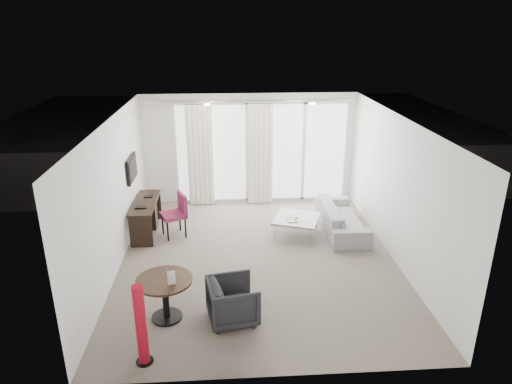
{
  "coord_description": "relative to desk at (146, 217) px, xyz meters",
  "views": [
    {
      "loc": [
        -0.54,
        -7.46,
        4.13
      ],
      "look_at": [
        0.0,
        0.6,
        1.1
      ],
      "focal_mm": 32.0,
      "sensor_mm": 36.0,
      "label": 1
    }
  ],
  "objects": [
    {
      "name": "tub_armchair",
      "position": [
        1.73,
        -3.11,
        -0.02
      ],
      "size": [
        0.82,
        0.8,
        0.64
      ],
      "primitive_type": "imported",
      "rotation": [
        0.0,
        0.0,
        1.76
      ],
      "color": "black",
      "rests_on": "floor"
    },
    {
      "name": "remote",
      "position": [
        3.05,
        -0.43,
        0.02
      ],
      "size": [
        0.08,
        0.15,
        0.02
      ],
      "primitive_type": null,
      "rotation": [
        0.0,
        0.0,
        -0.28
      ],
      "color": "black",
      "rests_on": "coffee_table"
    },
    {
      "name": "curtain_left",
      "position": [
        1.08,
        1.52,
        0.86
      ],
      "size": [
        0.6,
        0.2,
        2.38
      ],
      "primitive_type": null,
      "color": "white",
      "rests_on": "ground"
    },
    {
      "name": "coffee_table",
      "position": [
        3.08,
        -0.34,
        -0.14
      ],
      "size": [
        1.11,
        1.11,
        0.39
      ],
      "primitive_type": null,
      "rotation": [
        0.0,
        0.0,
        -0.36
      ],
      "color": "gray",
      "rests_on": "floor"
    },
    {
      "name": "desk_chair",
      "position": [
        0.58,
        -0.21,
        0.11
      ],
      "size": [
        0.63,
        0.61,
        0.9
      ],
      "primitive_type": null,
      "rotation": [
        0.0,
        0.0,
        0.4
      ],
      "color": "maroon",
      "rests_on": "floor"
    },
    {
      "name": "red_lamp",
      "position": [
        0.57,
        -3.93,
        0.23
      ],
      "size": [
        0.27,
        0.27,
        1.13
      ],
      "primitive_type": "cylinder",
      "rotation": [
        0.0,
        0.0,
        0.22
      ],
      "color": "maroon",
      "rests_on": "floor"
    },
    {
      "name": "magazine",
      "position": [
        2.97,
        -0.46,
        0.02
      ],
      "size": [
        0.23,
        0.29,
        0.02
      ],
      "primitive_type": null,
      "rotation": [
        0.0,
        0.0,
        0.04
      ],
      "color": "gray",
      "rests_on": "coffee_table"
    },
    {
      "name": "window_frame",
      "position": [
        2.53,
        1.67,
        0.86
      ],
      "size": [
        4.1,
        0.06,
        2.44
      ],
      "primitive_type": null,
      "color": "white",
      "rests_on": "ground"
    },
    {
      "name": "rattan_chair_a",
      "position": [
        2.86,
        2.95,
        0.1
      ],
      "size": [
        0.7,
        0.7,
        0.88
      ],
      "primitive_type": null,
      "rotation": [
        0.0,
        0.0,
        0.2
      ],
      "color": "brown",
      "rests_on": "terrace_slab"
    },
    {
      "name": "wall_right",
      "position": [
        4.73,
        -1.3,
        0.96
      ],
      "size": [
        0.0,
        6.0,
        2.6
      ],
      "primitive_type": "cube",
      "color": "silver",
      "rests_on": "ground"
    },
    {
      "name": "menu_card",
      "position": [
        0.87,
        -3.13,
        0.38
      ],
      "size": [
        0.11,
        0.04,
        0.2
      ],
      "primitive_type": null,
      "rotation": [
        0.0,
        0.0,
        0.15
      ],
      "color": "white",
      "rests_on": "round_table"
    },
    {
      "name": "window_panel",
      "position": [
        2.53,
        1.69,
        0.86
      ],
      "size": [
        4.0,
        0.02,
        2.38
      ],
      "primitive_type": null,
      "color": "white",
      "rests_on": "ground"
    },
    {
      "name": "ceiling",
      "position": [
        2.23,
        -1.3,
        2.26
      ],
      "size": [
        5.0,
        6.0,
        0.0
      ],
      "primitive_type": "cube",
      "color": "white",
      "rests_on": "ground"
    },
    {
      "name": "curtain_track",
      "position": [
        2.23,
        1.52,
        2.11
      ],
      "size": [
        4.8,
        0.04,
        0.04
      ],
      "primitive_type": null,
      "color": "#B2B2B7",
      "rests_on": "ceiling"
    },
    {
      "name": "balustrade",
      "position": [
        2.53,
        4.65,
        0.16
      ],
      "size": [
        5.5,
        0.06,
        1.05
      ],
      "primitive_type": null,
      "color": "#B2B2B7",
      "rests_on": "terrace_slab"
    },
    {
      "name": "round_table",
      "position": [
        0.75,
        -3.0,
        -0.01
      ],
      "size": [
        1.06,
        1.06,
        0.66
      ],
      "primitive_type": null,
      "rotation": [
        0.0,
        0.0,
        0.38
      ],
      "color": "#342014",
      "rests_on": "floor"
    },
    {
      "name": "desk",
      "position": [
        0.0,
        0.0,
        0.0
      ],
      "size": [
        0.45,
        1.45,
        0.68
      ],
      "primitive_type": null,
      "color": "black",
      "rests_on": "floor"
    },
    {
      "name": "floor",
      "position": [
        2.23,
        -1.3,
        -0.34
      ],
      "size": [
        5.0,
        6.0,
        0.0
      ],
      "primitive_type": "cube",
      "color": "#6D6257",
      "rests_on": "ground"
    },
    {
      "name": "sofa",
      "position": [
        4.05,
        -0.17,
        -0.05
      ],
      "size": [
        0.76,
        1.95,
        0.57
      ],
      "primitive_type": "imported",
      "rotation": [
        0.0,
        0.0,
        1.57
      ],
      "color": "gray",
      "rests_on": "floor"
    },
    {
      "name": "downlight_b",
      "position": [
        3.43,
        0.3,
        2.25
      ],
      "size": [
        0.12,
        0.12,
        0.02
      ],
      "primitive_type": "cylinder",
      "color": "#FFE0B2",
      "rests_on": "ceiling"
    },
    {
      "name": "rattan_table",
      "position": [
        3.51,
        2.46,
        -0.07
      ],
      "size": [
        0.62,
        0.62,
        0.54
      ],
      "primitive_type": null,
      "rotation": [
        0.0,
        0.0,
        0.16
      ],
      "color": "brown",
      "rests_on": "terrace_slab"
    },
    {
      "name": "tv",
      "position": [
        -0.23,
        0.15,
        1.01
      ],
      "size": [
        0.05,
        0.8,
        0.5
      ],
      "primitive_type": null,
      "color": "black",
      "rests_on": "wall_left"
    },
    {
      "name": "rattan_chair_b",
      "position": [
        4.2,
        3.1,
        0.11
      ],
      "size": [
        0.81,
        0.81,
        0.9
      ],
      "primitive_type": null,
      "rotation": [
        0.0,
        0.0,
        0.42
      ],
      "color": "brown",
      "rests_on": "terrace_slab"
    },
    {
      "name": "curtain_right",
      "position": [
        2.48,
        1.52,
        0.86
      ],
      "size": [
        0.6,
        0.2,
        2.38
      ],
      "primitive_type": null,
      "color": "white",
      "rests_on": "ground"
    },
    {
      "name": "terrace_slab",
      "position": [
        2.53,
        3.2,
        -0.4
      ],
      "size": [
        5.6,
        3.0,
        0.12
      ],
      "primitive_type": "cube",
      "color": "#4D4D50",
      "rests_on": "ground"
    },
    {
      "name": "wall_front",
      "position": [
        2.23,
        -4.3,
        0.96
      ],
      "size": [
        5.0,
        0.0,
        2.6
      ],
      "primitive_type": "cube",
      "color": "silver",
      "rests_on": "ground"
    },
    {
      "name": "wall_left",
      "position": [
        -0.27,
        -1.3,
        0.96
      ],
      "size": [
        0.0,
        6.0,
        2.6
      ],
      "primitive_type": "cube",
      "color": "silver",
      "rests_on": "ground"
    },
    {
      "name": "downlight_a",
      "position": [
        1.33,
        0.3,
        2.25
      ],
      "size": [
        0.12,
        0.12,
        0.02
      ],
      "primitive_type": "cylinder",
      "color": "#FFE0B2",
      "rests_on": "ceiling"
    }
  ]
}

